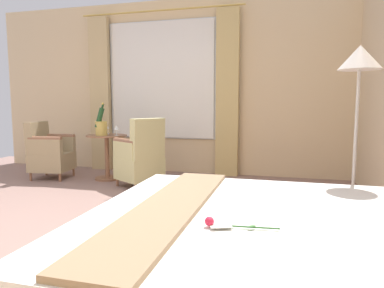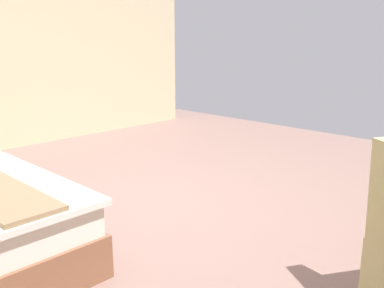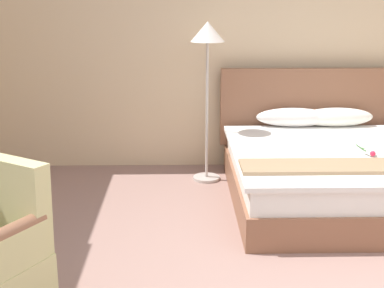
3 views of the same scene
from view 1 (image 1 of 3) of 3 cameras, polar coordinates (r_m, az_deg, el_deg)
ground_plane at (r=3.32m, az=-24.29°, el=-14.38°), size 7.91×7.91×0.00m
wall_window_side at (r=5.98m, az=-4.78°, el=9.29°), size 0.27×6.28×2.89m
bed at (r=2.08m, az=14.00°, el=-17.77°), size 1.97×2.09×1.12m
floor_lamp_brass at (r=3.11m, az=26.05°, el=9.67°), size 0.34×0.34×1.63m
side_table_round at (r=5.45m, az=-13.97°, el=-1.47°), size 0.62×0.62×0.69m
champagne_bucket at (r=5.39m, az=-14.92°, el=3.00°), size 0.19×0.19×0.50m
wine_glass_near_bucket at (r=5.31m, az=-12.49°, el=2.63°), size 0.08×0.08×0.16m
wine_glass_near_edge at (r=5.60m, az=-14.02°, el=2.72°), size 0.07×0.07×0.15m
armchair_by_window at (r=4.85m, az=-8.51°, el=-2.26°), size 0.73×0.74×0.97m
armchair_facing_bed at (r=5.82m, az=-22.69°, el=-1.34°), size 0.60×0.64×0.89m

